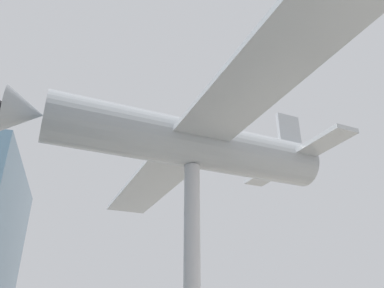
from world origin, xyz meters
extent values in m
cylinder|color=#B7B7BC|center=(0.00, 0.00, 3.58)|extent=(0.56, 0.56, 7.16)
cylinder|color=#93999E|center=(0.00, 0.00, 8.04)|extent=(3.07, 10.59, 1.77)
cube|color=#93999E|center=(0.00, 0.00, 8.04)|extent=(19.59, 4.61, 0.18)
cube|color=#93999E|center=(0.58, -4.56, 8.18)|extent=(6.31, 1.78, 0.18)
cube|color=#93999E|center=(0.58, -4.56, 9.27)|extent=(0.32, 1.11, 2.11)
cone|color=#93999E|center=(-0.73, 5.77, 8.04)|extent=(1.64, 1.35, 1.50)
camera|label=1|loc=(-12.01, 3.56, 1.99)|focal=35.00mm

